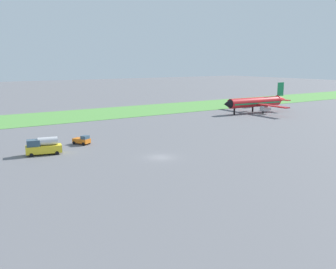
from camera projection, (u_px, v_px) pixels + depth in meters
ground_plane at (160, 157)px, 70.81m from camera, size 600.00×600.00×0.00m
grass_taxiway_strip at (54, 117)px, 121.11m from camera, size 360.00×28.00×0.08m
airplane_parked_jet_far at (256, 102)px, 131.37m from camera, size 27.84×28.36×10.02m
fuel_truck_near_gate at (43, 146)px, 72.60m from camera, size 6.87×3.79×3.29m
pushback_tug_midfield at (82, 140)px, 81.68m from camera, size 3.32×4.02×1.95m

